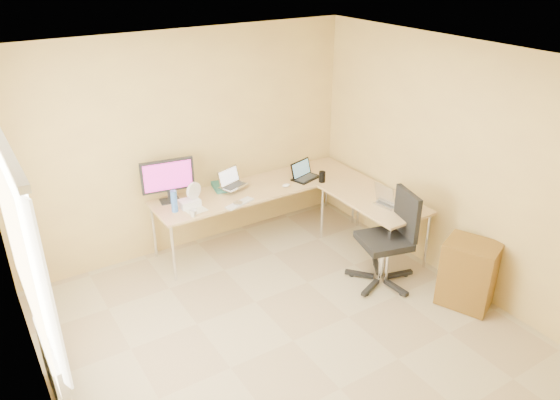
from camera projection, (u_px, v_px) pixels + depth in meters
floor at (293, 341)px, 5.10m from camera, size 4.50×4.50×0.00m
ceiling at (297, 66)px, 3.96m from camera, size 4.50×4.50×0.00m
wall_back at (187, 144)px, 6.24m from camera, size 4.50×0.00×4.50m
wall_front at (532, 390)px, 2.82m from camera, size 4.50×0.00×4.50m
wall_left at (30, 301)px, 3.51m from camera, size 0.00×4.50×4.50m
wall_right at (463, 169)px, 5.54m from camera, size 0.00×4.50×4.50m
desk_main at (260, 213)px, 6.69m from camera, size 2.65×0.70×0.73m
desk_return at (372, 225)px, 6.40m from camera, size 0.70×1.30×0.73m
monitor at (168, 181)px, 6.05m from camera, size 0.62×0.28×0.52m
book_stack at (222, 186)px, 6.48m from camera, size 0.27×0.33×0.05m
laptop_center at (234, 178)px, 6.37m from camera, size 0.39×0.35×0.21m
laptop_black at (306, 170)px, 6.70m from camera, size 0.41×0.35×0.22m
keyboard at (240, 203)px, 6.09m from camera, size 0.39×0.21×0.02m
mouse at (286, 185)px, 6.52m from camera, size 0.12×0.10×0.04m
mug at (193, 213)px, 5.80m from camera, size 0.10×0.10×0.08m
cd_stack at (238, 204)px, 6.08m from camera, size 0.13×0.13×0.03m
water_bottle at (174, 201)px, 5.88m from camera, size 0.09×0.09×0.25m
papers at (193, 208)px, 6.00m from camera, size 0.25×0.33×0.01m
white_box at (189, 203)px, 6.03m from camera, size 0.23×0.17×0.08m
desk_fan at (193, 194)px, 6.05m from camera, size 0.26×0.26×0.25m
black_cup at (322, 177)px, 6.63m from camera, size 0.10×0.10×0.14m
laptop_return at (390, 195)px, 6.05m from camera, size 0.37×0.31×0.22m
office_chair at (384, 242)px, 5.78m from camera, size 0.79×0.79×1.08m
cabinet at (468, 274)px, 5.48m from camera, size 0.58×0.63×0.71m
radiator at (54, 370)px, 4.27m from camera, size 0.09×0.80×0.55m
window at (20, 240)px, 3.73m from camera, size 0.10×1.80×1.40m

